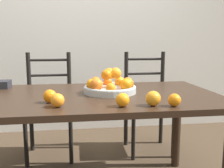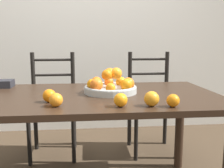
{
  "view_description": "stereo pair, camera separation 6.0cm",
  "coord_description": "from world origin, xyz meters",
  "px_view_note": "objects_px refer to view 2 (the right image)",
  "views": [
    {
      "loc": [
        -0.08,
        -1.67,
        1.07
      ],
      "look_at": [
        0.15,
        -0.06,
        0.81
      ],
      "focal_mm": 42.0,
      "sensor_mm": 36.0,
      "label": 1
    },
    {
      "loc": [
        -0.02,
        -1.67,
        1.07
      ],
      "look_at": [
        0.15,
        -0.06,
        0.81
      ],
      "focal_mm": 42.0,
      "sensor_mm": 36.0,
      "label": 2
    }
  ],
  "objects_px": {
    "orange_loose_1": "(121,100)",
    "orange_loose_4": "(56,100)",
    "chair_left": "(53,107)",
    "orange_loose_3": "(152,99)",
    "orange_loose_2": "(173,101)",
    "chair_right": "(151,105)",
    "fruit_bowl": "(111,86)",
    "orange_loose_0": "(49,96)"
  },
  "relations": [
    {
      "from": "orange_loose_1",
      "to": "orange_loose_2",
      "type": "distance_m",
      "value": 0.27
    },
    {
      "from": "fruit_bowl",
      "to": "orange_loose_3",
      "type": "bearing_deg",
      "value": -65.17
    },
    {
      "from": "chair_left",
      "to": "chair_right",
      "type": "xyz_separation_m",
      "value": [
        0.94,
        0.0,
        0.0
      ]
    },
    {
      "from": "orange_loose_2",
      "to": "chair_right",
      "type": "bearing_deg",
      "value": 80.92
    },
    {
      "from": "orange_loose_2",
      "to": "chair_right",
      "type": "height_order",
      "value": "chair_right"
    },
    {
      "from": "orange_loose_3",
      "to": "orange_loose_4",
      "type": "distance_m",
      "value": 0.51
    },
    {
      "from": "chair_right",
      "to": "orange_loose_3",
      "type": "bearing_deg",
      "value": -104.47
    },
    {
      "from": "fruit_bowl",
      "to": "chair_left",
      "type": "bearing_deg",
      "value": 123.08
    },
    {
      "from": "chair_right",
      "to": "orange_loose_1",
      "type": "bearing_deg",
      "value": -112.17
    },
    {
      "from": "chair_left",
      "to": "chair_right",
      "type": "relative_size",
      "value": 1.0
    },
    {
      "from": "orange_loose_2",
      "to": "chair_left",
      "type": "relative_size",
      "value": 0.07
    },
    {
      "from": "fruit_bowl",
      "to": "orange_loose_3",
      "type": "xyz_separation_m",
      "value": [
        0.18,
        -0.39,
        -0.01
      ]
    },
    {
      "from": "orange_loose_1",
      "to": "chair_left",
      "type": "xyz_separation_m",
      "value": [
        -0.49,
        1.11,
        -0.31
      ]
    },
    {
      "from": "chair_left",
      "to": "chair_right",
      "type": "distance_m",
      "value": 0.94
    },
    {
      "from": "orange_loose_3",
      "to": "orange_loose_2",
      "type": "bearing_deg",
      "value": -13.76
    },
    {
      "from": "fruit_bowl",
      "to": "orange_loose_1",
      "type": "xyz_separation_m",
      "value": [
        0.02,
        -0.38,
        -0.01
      ]
    },
    {
      "from": "orange_loose_2",
      "to": "chair_left",
      "type": "xyz_separation_m",
      "value": [
        -0.76,
        1.14,
        -0.31
      ]
    },
    {
      "from": "orange_loose_3",
      "to": "chair_right",
      "type": "height_order",
      "value": "chair_right"
    },
    {
      "from": "chair_right",
      "to": "chair_left",
      "type": "bearing_deg",
      "value": -179.88
    },
    {
      "from": "fruit_bowl",
      "to": "chair_left",
      "type": "relative_size",
      "value": 0.36
    },
    {
      "from": "orange_loose_0",
      "to": "chair_left",
      "type": "bearing_deg",
      "value": 96.06
    },
    {
      "from": "fruit_bowl",
      "to": "orange_loose_1",
      "type": "relative_size",
      "value": 4.8
    },
    {
      "from": "orange_loose_0",
      "to": "chair_right",
      "type": "relative_size",
      "value": 0.08
    },
    {
      "from": "fruit_bowl",
      "to": "orange_loose_1",
      "type": "bearing_deg",
      "value": -87.71
    },
    {
      "from": "chair_right",
      "to": "orange_loose_4",
      "type": "bearing_deg",
      "value": -126.39
    },
    {
      "from": "orange_loose_4",
      "to": "chair_left",
      "type": "relative_size",
      "value": 0.07
    },
    {
      "from": "orange_loose_1",
      "to": "orange_loose_0",
      "type": "bearing_deg",
      "value": 159.17
    },
    {
      "from": "orange_loose_3",
      "to": "chair_right",
      "type": "bearing_deg",
      "value": 75.4
    },
    {
      "from": "fruit_bowl",
      "to": "chair_right",
      "type": "relative_size",
      "value": 0.36
    },
    {
      "from": "fruit_bowl",
      "to": "chair_right",
      "type": "xyz_separation_m",
      "value": [
        0.47,
        0.73,
        -0.32
      ]
    },
    {
      "from": "orange_loose_0",
      "to": "orange_loose_3",
      "type": "xyz_separation_m",
      "value": [
        0.55,
        -0.15,
        0.0
      ]
    },
    {
      "from": "orange_loose_2",
      "to": "orange_loose_4",
      "type": "bearing_deg",
      "value": 173.37
    },
    {
      "from": "orange_loose_3",
      "to": "orange_loose_1",
      "type": "bearing_deg",
      "value": 178.13
    },
    {
      "from": "orange_loose_3",
      "to": "chair_right",
      "type": "distance_m",
      "value": 1.2
    },
    {
      "from": "fruit_bowl",
      "to": "chair_right",
      "type": "height_order",
      "value": "chair_right"
    },
    {
      "from": "orange_loose_0",
      "to": "orange_loose_3",
      "type": "relative_size",
      "value": 0.92
    },
    {
      "from": "orange_loose_4",
      "to": "orange_loose_3",
      "type": "bearing_deg",
      "value": -5.06
    },
    {
      "from": "orange_loose_1",
      "to": "orange_loose_4",
      "type": "height_order",
      "value": "same"
    },
    {
      "from": "orange_loose_0",
      "to": "chair_left",
      "type": "relative_size",
      "value": 0.08
    },
    {
      "from": "orange_loose_0",
      "to": "orange_loose_3",
      "type": "bearing_deg",
      "value": -15.46
    },
    {
      "from": "fruit_bowl",
      "to": "orange_loose_0",
      "type": "distance_m",
      "value": 0.44
    },
    {
      "from": "orange_loose_1",
      "to": "orange_loose_4",
      "type": "distance_m",
      "value": 0.34
    }
  ]
}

